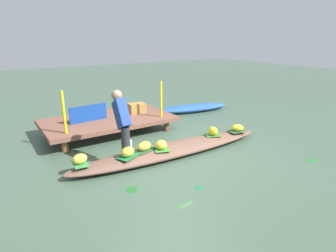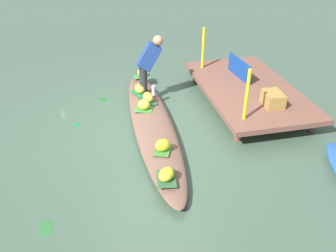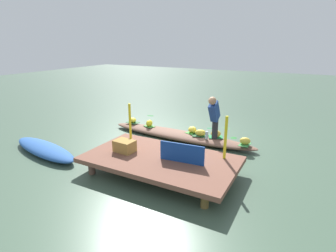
{
  "view_description": "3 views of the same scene",
  "coord_description": "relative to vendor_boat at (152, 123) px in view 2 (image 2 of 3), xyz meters",
  "views": [
    {
      "loc": [
        -3.09,
        -4.45,
        2.31
      ],
      "look_at": [
        0.18,
        0.51,
        0.45
      ],
      "focal_mm": 30.06,
      "sensor_mm": 36.0,
      "label": 1
    },
    {
      "loc": [
        5.46,
        -0.94,
        3.43
      ],
      "look_at": [
        0.5,
        0.18,
        0.33
      ],
      "focal_mm": 37.65,
      "sensor_mm": 36.0,
      "label": 2
    },
    {
      "loc": [
        -3.17,
        6.56,
        2.7
      ],
      "look_at": [
        0.28,
        0.15,
        0.39
      ],
      "focal_mm": 28.41,
      "sensor_mm": 36.0,
      "label": 3
    }
  ],
  "objects": [
    {
      "name": "banana_bunch_4",
      "position": [
        -0.68,
        0.04,
        0.2
      ],
      "size": [
        0.33,
        0.24,
        0.18
      ],
      "primitive_type": "ellipsoid",
      "rotation": [
        0.0,
        0.0,
        3.34
      ],
      "color": "gold",
      "rests_on": "vendor_boat"
    },
    {
      "name": "banana_bunch_0",
      "position": [
        1.03,
        -0.02,
        0.21
      ],
      "size": [
        0.19,
        0.24,
        0.2
      ],
      "primitive_type": "ellipsoid",
      "rotation": [
        0.0,
        0.0,
        1.58
      ],
      "color": "yellow",
      "rests_on": "vendor_boat"
    },
    {
      "name": "leaf_mat_2",
      "position": [
        -1.08,
        -0.06,
        0.11
      ],
      "size": [
        0.45,
        0.39,
        0.01
      ],
      "primitive_type": "cube",
      "rotation": [
        0.0,
        0.0,
        0.43
      ],
      "color": "#1C7439",
      "rests_on": "vendor_boat"
    },
    {
      "name": "drifting_plant_0",
      "position": [
        -0.45,
        -1.36,
        -0.1
      ],
      "size": [
        0.22,
        0.19,
        0.01
      ],
      "primitive_type": "ellipsoid",
      "rotation": [
        0.0,
        0.0,
        0.47
      ],
      "color": "#1F6B3C",
      "rests_on": "ground"
    },
    {
      "name": "market_banner",
      "position": [
        -1.08,
        2.1,
        0.46
      ],
      "size": [
        0.93,
        0.12,
        0.4
      ],
      "primitive_type": "cube",
      "rotation": [
        0.0,
        0.0,
        0.09
      ],
      "color": "navy",
      "rests_on": "dock_platform"
    },
    {
      "name": "canal_water",
      "position": [
        0.0,
        0.0,
        -0.11
      ],
      "size": [
        40.0,
        40.0,
        0.0
      ],
      "primitive_type": "plane",
      "color": "#405845",
      "rests_on": "ground"
    },
    {
      "name": "railing_post_east",
      "position": [
        0.62,
        1.5,
        0.72
      ],
      "size": [
        0.06,
        0.06,
        0.92
      ],
      "primitive_type": "cylinder",
      "color": "yellow",
      "rests_on": "dock_platform"
    },
    {
      "name": "leaf_mat_4",
      "position": [
        -0.68,
        0.04,
        0.11
      ],
      "size": [
        0.47,
        0.33,
        0.01
      ],
      "primitive_type": "cube",
      "rotation": [
        0.0,
        0.0,
        0.23
      ],
      "color": "#285531",
      "rests_on": "vendor_boat"
    },
    {
      "name": "leaf_mat_5",
      "position": [
        -0.38,
        -0.09,
        0.11
      ],
      "size": [
        0.38,
        0.4,
        0.01
      ],
      "primitive_type": "cube",
      "rotation": [
        0.0,
        0.0,
        1.22
      ],
      "color": "#3C8532",
      "rests_on": "vendor_boat"
    },
    {
      "name": "leaf_mat_3",
      "position": [
        1.71,
        -0.11,
        0.11
      ],
      "size": [
        0.43,
        0.33,
        0.01
      ],
      "primitive_type": "cube",
      "rotation": [
        0.0,
        0.0,
        2.98
      ],
      "color": "#2E5B33",
      "rests_on": "vendor_boat"
    },
    {
      "name": "banana_bunch_5",
      "position": [
        -0.38,
        -0.09,
        0.2
      ],
      "size": [
        0.32,
        0.31,
        0.18
      ],
      "primitive_type": "ellipsoid",
      "rotation": [
        0.0,
        0.0,
        0.61
      ],
      "color": "yellow",
      "rests_on": "vendor_boat"
    },
    {
      "name": "drifting_plant_2",
      "position": [
        -0.93,
        -1.62,
        -0.1
      ],
      "size": [
        0.3,
        0.13,
        0.01
      ],
      "primitive_type": "ellipsoid",
      "rotation": [
        0.0,
        0.0,
        0.08
      ],
      "color": "#3E6F3F",
      "rests_on": "ground"
    },
    {
      "name": "railing_post_west",
      "position": [
        -1.78,
        1.5,
        0.72
      ],
      "size": [
        0.06,
        0.06,
        0.92
      ],
      "primitive_type": "cylinder",
      "color": "yellow",
      "rests_on": "dock_platform"
    },
    {
      "name": "drifting_plant_1",
      "position": [
        2.07,
        -1.76,
        -0.1
      ],
      "size": [
        0.3,
        0.2,
        0.01
      ],
      "primitive_type": "ellipsoid",
      "rotation": [
        0.0,
        0.0,
        3.12
      ],
      "color": "#2B6530",
      "rests_on": "ground"
    },
    {
      "name": "dock_platform",
      "position": [
        -0.58,
        2.1,
        0.2
      ],
      "size": [
        3.2,
        1.8,
        0.37
      ],
      "color": "brown",
      "rests_on": "ground"
    },
    {
      "name": "banana_bunch_2",
      "position": [
        -1.08,
        -0.06,
        0.21
      ],
      "size": [
        0.31,
        0.26,
        0.19
      ],
      "primitive_type": "ellipsoid",
      "rotation": [
        0.0,
        0.0,
        0.25
      ],
      "color": "gold",
      "rests_on": "vendor_boat"
    },
    {
      "name": "banana_bunch_3",
      "position": [
        1.71,
        -0.11,
        0.19
      ],
      "size": [
        0.35,
        0.33,
        0.16
      ],
      "primitive_type": "ellipsoid",
      "rotation": [
        0.0,
        0.0,
        5.62
      ],
      "color": "yellow",
      "rests_on": "vendor_boat"
    },
    {
      "name": "water_bottle",
      "position": [
        -0.91,
        0.2,
        0.22
      ],
      "size": [
        0.08,
        0.08,
        0.21
      ],
      "primitive_type": "cylinder",
      "color": "silver",
      "rests_on": "vendor_boat"
    },
    {
      "name": "vendor_boat",
      "position": [
        0.0,
        0.0,
        0.0
      ],
      "size": [
        4.52,
        0.81,
        0.22
      ],
      "primitive_type": "ellipsoid",
      "rotation": [
        0.0,
        0.0,
        -0.02
      ],
      "color": "brown",
      "rests_on": "ground"
    },
    {
      "name": "vendor_person",
      "position": [
        -1.07,
        0.15,
        0.79
      ],
      "size": [
        0.2,
        0.54,
        1.19
      ],
      "color": "#28282D",
      "rests_on": "vendor_boat"
    },
    {
      "name": "produce_crate",
      "position": [
        0.27,
        2.2,
        0.39
      ],
      "size": [
        0.46,
        0.35,
        0.26
      ],
      "primitive_type": "cube",
      "rotation": [
        0.0,
        0.0,
        -0.06
      ],
      "color": "olive",
      "rests_on": "dock_platform"
    },
    {
      "name": "leaf_mat_1",
      "position": [
        -1.91,
        0.12,
        0.11
      ],
      "size": [
        0.26,
        0.39,
        0.01
      ],
      "primitive_type": "cube",
      "rotation": [
        0.0,
        0.0,
        1.5
      ],
      "color": "#358440",
      "rests_on": "vendor_boat"
    },
    {
      "name": "banana_bunch_1",
      "position": [
        -1.91,
        0.12,
        0.2
      ],
      "size": [
        0.29,
        0.23,
        0.18
      ],
      "primitive_type": "ellipsoid",
      "rotation": [
        0.0,
        0.0,
        0.17
      ],
      "color": "gold",
      "rests_on": "vendor_boat"
    },
    {
      "name": "leaf_mat_0",
      "position": [
        1.03,
        -0.02,
        0.11
      ],
      "size": [
        0.4,
        0.35,
        0.01
      ],
      "primitive_type": "cube",
      "rotation": [
        0.0,
        0.0,
        2.73
      ],
      "color": "#3C7C31",
      "rests_on": "vendor_boat"
    },
    {
      "name": "drifting_plant_3",
      "position": [
        -1.39,
        -0.82,
        -0.1
      ],
      "size": [
        0.26,
        0.27,
        0.01
      ],
      "primitive_type": "ellipsoid",
      "rotation": [
        0.0,
        0.0,
        0.99
      ],
      "color": "#1E6124",
      "rests_on": "ground"
    }
  ]
}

